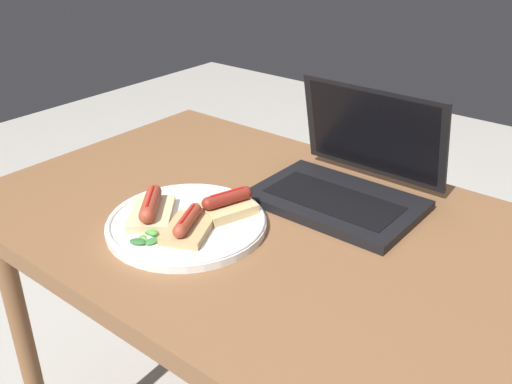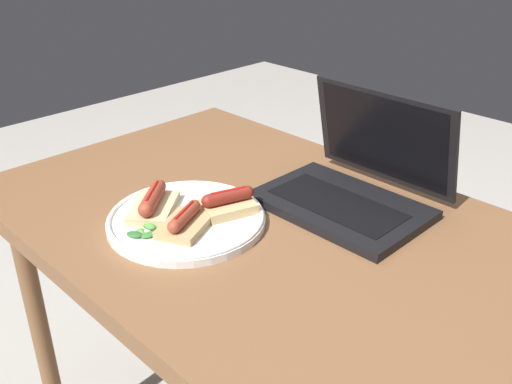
% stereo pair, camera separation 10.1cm
% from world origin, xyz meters
% --- Properties ---
extents(desk, '(1.19, 0.70, 0.77)m').
position_xyz_m(desk, '(0.00, 0.00, 0.70)').
color(desk, brown).
rests_on(desk, ground_plane).
extents(laptop, '(0.31, 0.25, 0.21)m').
position_xyz_m(laptop, '(0.03, 0.16, 0.81)').
color(laptop, black).
rests_on(laptop, desk).
extents(plate, '(0.29, 0.29, 0.02)m').
position_xyz_m(plate, '(-0.14, -0.11, 0.78)').
color(plate, white).
rests_on(plate, desk).
extents(sausage_toast_left, '(0.13, 0.14, 0.04)m').
position_xyz_m(sausage_toast_left, '(-0.19, -0.14, 0.80)').
color(sausage_toast_left, '#D6B784').
rests_on(sausage_toast_left, plate).
extents(sausage_toast_middle, '(0.11, 0.12, 0.04)m').
position_xyz_m(sausage_toast_middle, '(-0.10, -0.14, 0.80)').
color(sausage_toast_middle, tan).
rests_on(sausage_toast_middle, plate).
extents(sausage_toast_right, '(0.10, 0.11, 0.05)m').
position_xyz_m(sausage_toast_right, '(-0.10, -0.05, 0.80)').
color(sausage_toast_right, tan).
rests_on(sausage_toast_right, plate).
extents(salad_pile, '(0.06, 0.06, 0.01)m').
position_xyz_m(salad_pile, '(-0.15, -0.20, 0.79)').
color(salad_pile, '#709E4C').
rests_on(salad_pile, plate).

